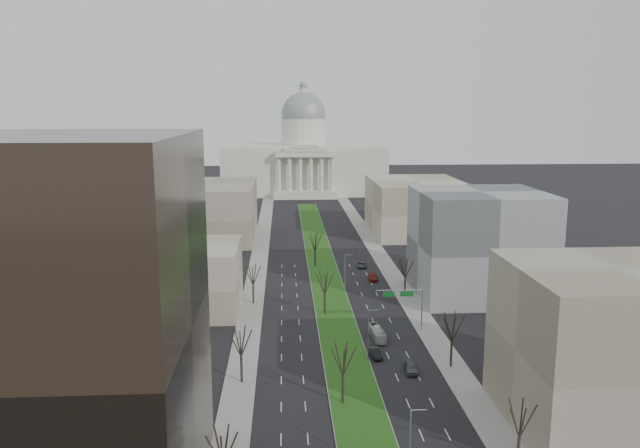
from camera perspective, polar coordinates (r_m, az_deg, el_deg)
name	(u,v)px	position (r m, az deg, el deg)	size (l,w,h in m)	color
ground	(322,266)	(169.93, 0.21, -3.88)	(600.00, 600.00, 0.00)	black
median	(323,267)	(168.93, 0.24, -3.93)	(8.00, 222.03, 0.20)	#999993
sidewalk_left	(254,294)	(145.71, -6.09, -6.39)	(5.00, 330.00, 0.15)	gray
sidewalk_right	(403,291)	(148.17, 7.64, -6.13)	(5.00, 330.00, 0.15)	gray
capitol	(304,160)	(315.04, -1.49, 5.84)	(80.00, 46.00, 55.00)	beige
building_glass_tower	(24,332)	(71.34, -25.46, -8.89)	(34.00, 30.00, 40.00)	black
building_beige_left	(177,278)	(135.90, -12.91, -4.82)	(26.00, 22.00, 14.00)	gray
building_tan_right	(610,348)	(93.15, 25.01, -10.22)	(26.00, 24.00, 22.00)	gray
building_grey_right	(479,244)	(146.44, 14.33, -1.76)	(28.00, 26.00, 24.00)	#595B5E
building_far_left	(209,211)	(208.40, -10.13, 1.19)	(30.00, 40.00, 18.00)	gray
building_far_right	(416,207)	(216.66, 8.74, 1.59)	(30.00, 40.00, 18.00)	gray
tree_left_near	(223,446)	(72.17, -8.90, -19.40)	(5.10, 5.10, 9.18)	black
tree_left_mid	(241,340)	(99.05, -7.26, -10.51)	(5.40, 5.40, 9.72)	black
tree_left_far	(253,274)	(137.11, -6.15, -4.54)	(5.28, 5.28, 9.50)	black
tree_right_near	(520,418)	(80.16, 17.86, -16.51)	(5.16, 5.16, 9.29)	black
tree_right_mid	(452,326)	(106.13, 12.01, -9.11)	(5.52, 5.52, 9.94)	black
tree_right_far	(405,268)	(143.54, 7.81, -4.01)	(5.04, 5.04, 9.07)	black
tree_median_a	(343,358)	(91.77, 2.14, -12.18)	(5.40, 5.40, 9.72)	black
tree_median_b	(325,282)	(129.45, 0.44, -5.32)	(5.40, 5.40, 9.72)	black
tree_median_c	(315,241)	(168.20, -0.46, -1.58)	(5.40, 5.40, 9.72)	black
streetlamp_median_a	(410,445)	(75.79, 8.26, -19.37)	(1.90, 0.20, 9.16)	gray
streetlamp_median_b	(369,335)	(107.06, 4.47, -10.06)	(1.90, 0.20, 9.16)	gray
streetlamp_median_c	(345,273)	(144.91, 2.32, -4.48)	(1.90, 0.20, 9.16)	gray
mast_arm_signs	(408,299)	(122.24, 8.07, -6.83)	(9.12, 0.24, 8.09)	gray
car_grey_near	(411,367)	(105.44, 8.31, -12.80)	(2.00, 4.96, 1.69)	#4C4F53
car_black	(375,353)	(110.44, 5.08, -11.67)	(1.56, 4.48, 1.47)	black
car_red	(373,277)	(156.89, 4.87, -4.86)	(2.18, 5.37, 1.56)	maroon
car_grey_far	(362,265)	(169.08, 3.84, -3.74)	(2.30, 4.98, 1.39)	#424549
box_van	(377,333)	(118.59, 5.26, -9.90)	(1.81, 7.73, 2.15)	silver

